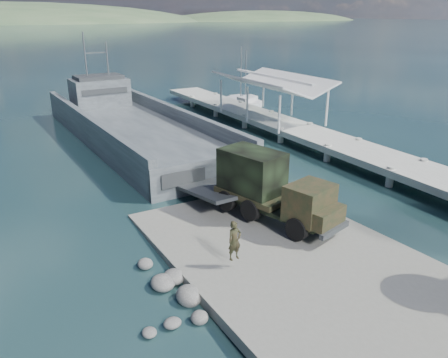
% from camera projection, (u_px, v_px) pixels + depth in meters
% --- Properties ---
extents(ground, '(1400.00, 1400.00, 0.00)m').
position_uv_depth(ground, '(286.00, 259.00, 20.25)').
color(ground, '#163136').
rests_on(ground, ground).
extents(boat_ramp, '(10.00, 18.00, 0.50)m').
position_uv_depth(boat_ramp, '(300.00, 265.00, 19.35)').
color(boat_ramp, gray).
rests_on(boat_ramp, ground).
extents(shoreline_rocks, '(3.20, 5.60, 0.90)m').
position_uv_depth(shoreline_rocks, '(157.00, 293.00, 17.82)').
color(shoreline_rocks, '#4E4E4C').
rests_on(shoreline_rocks, ground).
extents(distant_headlands, '(1000.00, 240.00, 48.00)m').
position_uv_depth(distant_headlands, '(25.00, 23.00, 499.19)').
color(distant_headlands, '#395636').
rests_on(distant_headlands, ground).
extents(pier, '(6.40, 44.00, 6.10)m').
position_uv_depth(pier, '(277.00, 117.00, 40.92)').
color(pier, '#A3A299').
rests_on(pier, ground).
extents(landing_craft, '(9.42, 32.93, 9.69)m').
position_uv_depth(landing_craft, '(134.00, 132.00, 38.76)').
color(landing_craft, '#3D4348').
rests_on(landing_craft, ground).
extents(military_truck, '(4.01, 7.61, 3.39)m').
position_uv_depth(military_truck, '(270.00, 187.00, 22.77)').
color(military_truck, black).
rests_on(military_truck, boat_ramp).
extents(soldier, '(0.67, 0.47, 1.75)m').
position_uv_depth(soldier, '(235.00, 249.00, 18.43)').
color(soldier, black).
rests_on(soldier, boat_ramp).
extents(sailboat_near, '(2.28, 6.09, 7.26)m').
position_uv_depth(sailboat_near, '(241.00, 103.00, 53.33)').
color(sailboat_near, silver).
rests_on(sailboat_near, ground).
extents(sailboat_far, '(1.67, 5.56, 6.75)m').
position_uv_depth(sailboat_far, '(246.00, 101.00, 54.85)').
color(sailboat_far, silver).
rests_on(sailboat_far, ground).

